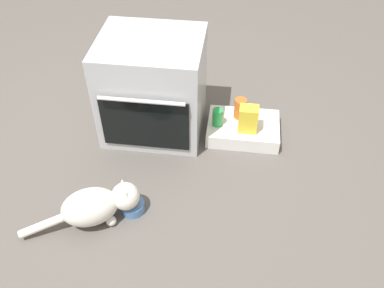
# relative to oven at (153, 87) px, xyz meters

# --- Properties ---
(ground) EXTENTS (8.00, 8.00, 0.00)m
(ground) POSITION_rel_oven_xyz_m (0.01, -0.43, -0.33)
(ground) COLOR #56514C
(oven) EXTENTS (0.63, 0.59, 0.65)m
(oven) POSITION_rel_oven_xyz_m (0.00, 0.00, 0.00)
(oven) COLOR #B7BABF
(oven) RESTS_ON ground
(pantry_cabinet) EXTENTS (0.47, 0.33, 0.10)m
(pantry_cabinet) POSITION_rel_oven_xyz_m (0.60, -0.02, -0.28)
(pantry_cabinet) COLOR white
(pantry_cabinet) RESTS_ON ground
(food_bowl) EXTENTS (0.13, 0.13, 0.09)m
(food_bowl) POSITION_rel_oven_xyz_m (0.01, -0.73, -0.29)
(food_bowl) COLOR #4C7AB7
(food_bowl) RESTS_ON ground
(cat) EXTENTS (0.61, 0.35, 0.23)m
(cat) POSITION_rel_oven_xyz_m (-0.16, -0.81, -0.21)
(cat) COLOR silver
(cat) RESTS_ON ground
(soda_can) EXTENTS (0.07, 0.07, 0.12)m
(soda_can) POSITION_rel_oven_xyz_m (0.42, -0.05, -0.17)
(soda_can) COLOR green
(soda_can) RESTS_ON pantry_cabinet
(snack_bag) EXTENTS (0.12, 0.09, 0.18)m
(snack_bag) POSITION_rel_oven_xyz_m (0.62, -0.08, -0.14)
(snack_bag) COLOR yellow
(snack_bag) RESTS_ON pantry_cabinet
(sauce_jar) EXTENTS (0.08, 0.08, 0.14)m
(sauce_jar) POSITION_rel_oven_xyz_m (0.57, 0.05, -0.16)
(sauce_jar) COLOR #D16023
(sauce_jar) RESTS_ON pantry_cabinet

